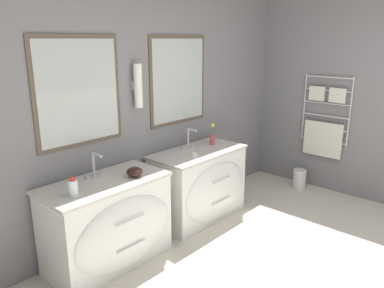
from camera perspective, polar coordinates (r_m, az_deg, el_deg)
wall_back at (r=3.85m, az=-7.06°, el=6.11°), size 5.98×0.16×2.60m
wall_right at (r=5.03m, az=22.89°, el=7.07°), size 0.13×4.32×2.60m
vanity_left at (r=3.41m, az=-12.45°, el=-11.68°), size 1.09×0.62×0.78m
vanity_right at (r=4.16m, az=1.29°, el=-6.15°), size 1.09×0.62×0.78m
faucet_left at (r=3.35m, az=-14.62°, el=-3.14°), size 0.17×0.14×0.23m
faucet_right at (r=4.10m, az=-0.43°, el=0.86°), size 0.17×0.14×0.23m
toiletry_bottle at (r=3.02m, az=-17.68°, el=-6.36°), size 0.07×0.07×0.16m
amenity_bowl at (r=3.33m, az=-8.75°, el=-4.22°), size 0.14×0.14×0.09m
flower_vase at (r=4.26m, az=3.14°, el=1.20°), size 0.05×0.05×0.25m
soap_dish at (r=3.85m, az=0.25°, el=-1.66°), size 0.08×0.06×0.04m
waste_bin at (r=5.25m, az=16.05°, el=-5.06°), size 0.18×0.18×0.26m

